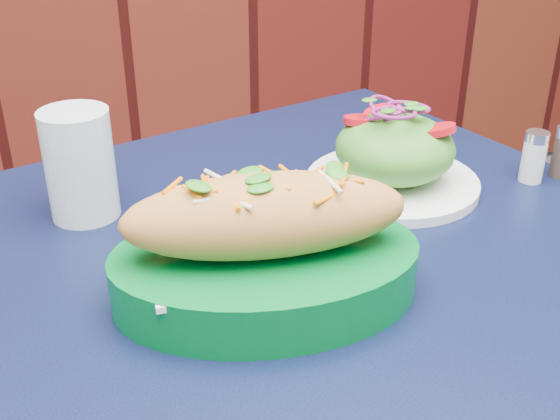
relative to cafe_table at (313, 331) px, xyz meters
name	(u,v)px	position (x,y,z in m)	size (l,w,h in m)	color
cafe_table	(313,331)	(0.00, 0.00, 0.00)	(0.99, 0.99, 0.75)	black
banh_mi_basket	(266,248)	(-0.06, -0.04, 0.14)	(0.31, 0.22, 0.13)	#006424
salad_plate	(394,155)	(0.15, 0.13, 0.13)	(0.21, 0.21, 0.11)	white
water_glass	(80,165)	(-0.21, 0.17, 0.15)	(0.08, 0.08, 0.12)	silver
salt_shaker	(534,157)	(0.32, 0.09, 0.12)	(0.03, 0.03, 0.06)	white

